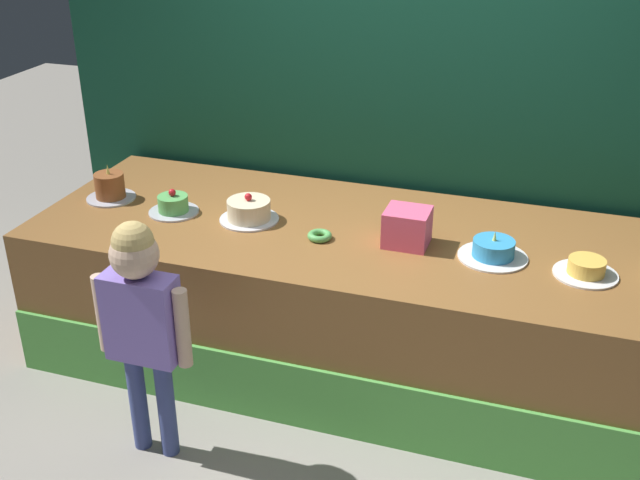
% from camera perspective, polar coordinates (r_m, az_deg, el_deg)
% --- Properties ---
extents(ground_plane, '(12.00, 12.00, 0.00)m').
position_cam_1_polar(ground_plane, '(3.86, 0.79, -14.01)').
color(ground_plane, gray).
extents(stage_platform, '(3.49, 1.26, 0.79)m').
position_cam_1_polar(stage_platform, '(4.11, 3.43, -4.46)').
color(stage_platform, brown).
rests_on(stage_platform, ground_plane).
extents(curtain_backdrop, '(4.19, 0.08, 2.61)m').
position_cam_1_polar(curtain_backdrop, '(4.40, 6.27, 10.48)').
color(curtain_backdrop, '#144C38').
rests_on(curtain_backdrop, ground_plane).
extents(child_figure, '(0.45, 0.21, 1.18)m').
position_cam_1_polar(child_figure, '(3.40, -13.12, -5.10)').
color(child_figure, '#3F4C8C').
rests_on(child_figure, ground_plane).
extents(pink_box, '(0.22, 0.20, 0.18)m').
position_cam_1_polar(pink_box, '(3.78, 6.47, 0.95)').
color(pink_box, '#F65A86').
rests_on(pink_box, stage_platform).
extents(donut, '(0.12, 0.12, 0.04)m').
position_cam_1_polar(donut, '(3.84, -0.02, 0.31)').
color(donut, '#59B259').
rests_on(donut, stage_platform).
extents(cake_far_left, '(0.27, 0.27, 0.20)m').
position_cam_1_polar(cake_far_left, '(4.45, -15.29, 3.78)').
color(cake_far_left, silver).
rests_on(cake_far_left, stage_platform).
extents(cake_left, '(0.27, 0.27, 0.14)m').
position_cam_1_polar(cake_left, '(4.20, -10.81, 2.55)').
color(cake_left, silver).
rests_on(cake_left, stage_platform).
extents(cake_center_left, '(0.31, 0.31, 0.15)m').
position_cam_1_polar(cake_center_left, '(4.05, -5.29, 2.17)').
color(cake_center_left, silver).
rests_on(cake_center_left, stage_platform).
extents(cake_center_right, '(0.33, 0.33, 0.14)m').
position_cam_1_polar(cake_center_right, '(3.74, 12.71, -0.75)').
color(cake_center_right, white).
rests_on(cake_center_right, stage_platform).
extents(cake_right, '(0.29, 0.29, 0.08)m').
position_cam_1_polar(cake_right, '(3.71, 19.11, -2.02)').
color(cake_right, white).
rests_on(cake_right, stage_platform).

